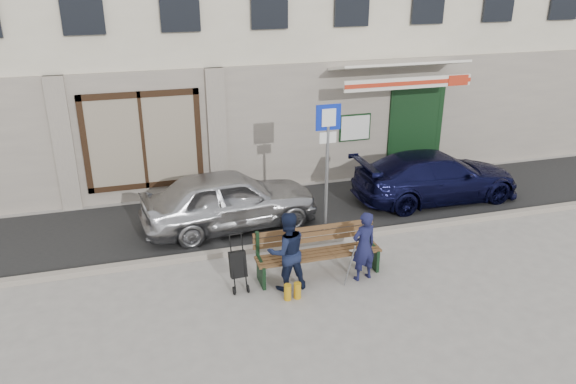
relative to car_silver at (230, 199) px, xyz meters
name	(u,v)px	position (x,y,z in m)	size (l,w,h in m)	color
ground	(338,279)	(1.51, -2.81, -0.66)	(80.00, 80.00, 0.00)	#9E9991
asphalt_lane	(291,213)	(1.51, 0.29, -0.66)	(60.00, 3.20, 0.01)	#282828
curb	(313,241)	(1.51, -1.31, -0.60)	(60.00, 0.18, 0.12)	#9E9384
car_silver	(230,199)	(0.00, 0.00, 0.00)	(1.57, 3.90, 1.33)	#B1B2B6
car_navy	(436,176)	(5.23, 0.13, -0.05)	(1.71, 4.20, 1.22)	black
parking_sign	(328,148)	(1.93, -0.93, 1.30)	(0.54, 0.08, 2.89)	gray
bench	(316,253)	(1.16, -2.55, -0.21)	(2.40, 1.17, 0.98)	brown
man	(364,246)	(1.95, -2.92, 0.02)	(0.50, 0.33, 1.37)	#16183D
woman	(287,251)	(0.50, -2.83, 0.08)	(0.73, 0.57, 1.50)	#131A34
stroller	(238,266)	(-0.35, -2.58, -0.20)	(0.31, 0.44, 1.04)	black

